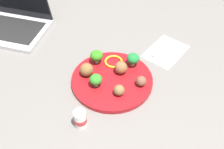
% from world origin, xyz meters
% --- Properties ---
extents(ground_plane, '(4.00, 4.00, 0.00)m').
position_xyz_m(ground_plane, '(0.00, 0.00, 0.00)').
color(ground_plane, slate).
extents(plate, '(0.28, 0.28, 0.02)m').
position_xyz_m(plate, '(0.00, 0.00, 0.01)').
color(plate, maroon).
rests_on(plate, ground_plane).
extents(broccoli_floret_back_left, '(0.05, 0.05, 0.05)m').
position_xyz_m(broccoli_floret_back_left, '(0.02, 0.10, 0.05)').
color(broccoli_floret_back_left, '#98CE7E').
rests_on(broccoli_floret_back_left, plate).
extents(broccoli_floret_near_rim, '(0.04, 0.04, 0.05)m').
position_xyz_m(broccoli_floret_near_rim, '(-0.06, 0.02, 0.04)').
color(broccoli_floret_near_rim, '#99CD68').
rests_on(broccoli_floret_near_rim, plate).
extents(broccoli_floret_front_right, '(0.04, 0.04, 0.05)m').
position_xyz_m(broccoli_floret_front_right, '(0.10, -0.01, 0.05)').
color(broccoli_floret_front_right, '#A4C183').
rests_on(broccoli_floret_front_right, plate).
extents(meatball_back_right, '(0.05, 0.05, 0.05)m').
position_xyz_m(meatball_back_right, '(-0.05, 0.08, 0.04)').
color(meatball_back_right, brown).
rests_on(meatball_back_right, plate).
extents(meatball_mid_left, '(0.04, 0.04, 0.04)m').
position_xyz_m(meatball_mid_left, '(-0.03, -0.06, 0.03)').
color(meatball_mid_left, brown).
rests_on(meatball_mid_left, plate).
extents(meatball_near_rim, '(0.03, 0.03, 0.03)m').
position_xyz_m(meatball_near_rim, '(0.05, -0.09, 0.03)').
color(meatball_near_rim, brown).
rests_on(meatball_near_rim, plate).
extents(meatball_center, '(0.04, 0.04, 0.04)m').
position_xyz_m(meatball_center, '(0.04, -0.00, 0.04)').
color(meatball_center, brown).
rests_on(meatball_center, plate).
extents(pepper_ring_near_rim, '(0.08, 0.08, 0.01)m').
position_xyz_m(pepper_ring_near_rim, '(0.06, 0.05, 0.02)').
color(pepper_ring_near_rim, yellow).
rests_on(pepper_ring_near_rim, plate).
extents(napkin, '(0.18, 0.14, 0.01)m').
position_xyz_m(napkin, '(0.26, -0.04, 0.00)').
color(napkin, white).
rests_on(napkin, ground_plane).
extents(fork, '(0.12, 0.02, 0.01)m').
position_xyz_m(fork, '(0.27, -0.02, 0.01)').
color(fork, silver).
rests_on(fork, napkin).
extents(knife, '(0.15, 0.02, 0.01)m').
position_xyz_m(knife, '(0.27, -0.05, 0.01)').
color(knife, silver).
rests_on(knife, napkin).
extents(yogurt_bottle, '(0.04, 0.04, 0.07)m').
position_xyz_m(yogurt_bottle, '(-0.19, -0.06, 0.03)').
color(yogurt_bottle, white).
rests_on(yogurt_bottle, ground_plane).
extents(laptop, '(0.35, 0.39, 0.21)m').
position_xyz_m(laptop, '(-0.07, 0.53, 0.04)').
color(laptop, '#B9B9B9').
rests_on(laptop, ground_plane).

